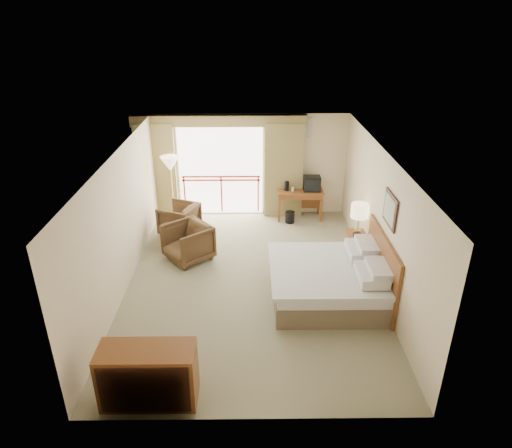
{
  "coord_description": "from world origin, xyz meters",
  "views": [
    {
      "loc": [
        0.01,
        -7.99,
        5.09
      ],
      "look_at": [
        0.1,
        0.4,
        1.11
      ],
      "focal_mm": 32.0,
      "sensor_mm": 36.0,
      "label": 1
    }
  ],
  "objects_px": {
    "dresser": "(148,375)",
    "tv": "(312,184)",
    "bed": "(330,281)",
    "wastebasket": "(290,217)",
    "side_table": "(171,233)",
    "armchair_far": "(180,233)",
    "nightstand": "(356,247)",
    "table_lamp": "(360,211)",
    "desk": "(300,196)",
    "floor_lamp": "(170,166)",
    "armchair_near": "(189,259)"
  },
  "relations": [
    {
      "from": "wastebasket",
      "to": "floor_lamp",
      "type": "xyz_separation_m",
      "value": [
        -3.01,
        -0.04,
        1.4
      ]
    },
    {
      "from": "wastebasket",
      "to": "floor_lamp",
      "type": "bearing_deg",
      "value": -179.28
    },
    {
      "from": "table_lamp",
      "to": "armchair_near",
      "type": "xyz_separation_m",
      "value": [
        -3.72,
        0.01,
        -1.15
      ]
    },
    {
      "from": "desk",
      "to": "floor_lamp",
      "type": "relative_size",
      "value": 0.66
    },
    {
      "from": "armchair_far",
      "to": "dresser",
      "type": "relative_size",
      "value": 0.63
    },
    {
      "from": "armchair_far",
      "to": "floor_lamp",
      "type": "xyz_separation_m",
      "value": [
        -0.22,
        0.56,
        1.55
      ]
    },
    {
      "from": "armchair_far",
      "to": "floor_lamp",
      "type": "distance_m",
      "value": 1.67
    },
    {
      "from": "armchair_near",
      "to": "floor_lamp",
      "type": "bearing_deg",
      "value": 157.68
    },
    {
      "from": "table_lamp",
      "to": "wastebasket",
      "type": "relative_size",
      "value": 2.18
    },
    {
      "from": "armchair_near",
      "to": "armchair_far",
      "type": "bearing_deg",
      "value": 156.12
    },
    {
      "from": "bed",
      "to": "wastebasket",
      "type": "xyz_separation_m",
      "value": [
        -0.49,
        3.43,
        -0.23
      ]
    },
    {
      "from": "wastebasket",
      "to": "armchair_far",
      "type": "bearing_deg",
      "value": -167.86
    },
    {
      "from": "table_lamp",
      "to": "tv",
      "type": "bearing_deg",
      "value": 108.71
    },
    {
      "from": "bed",
      "to": "dresser",
      "type": "bearing_deg",
      "value": -139.32
    },
    {
      "from": "side_table",
      "to": "dresser",
      "type": "bearing_deg",
      "value": -84.96
    },
    {
      "from": "nightstand",
      "to": "armchair_near",
      "type": "xyz_separation_m",
      "value": [
        -3.72,
        0.06,
        -0.32
      ]
    },
    {
      "from": "table_lamp",
      "to": "tv",
      "type": "distance_m",
      "value": 2.33
    },
    {
      "from": "desk",
      "to": "tv",
      "type": "distance_m",
      "value": 0.47
    },
    {
      "from": "wastebasket",
      "to": "side_table",
      "type": "distance_m",
      "value": 3.18
    },
    {
      "from": "desk",
      "to": "armchair_near",
      "type": "height_order",
      "value": "desk"
    },
    {
      "from": "table_lamp",
      "to": "desk",
      "type": "height_order",
      "value": "table_lamp"
    },
    {
      "from": "tv",
      "to": "floor_lamp",
      "type": "bearing_deg",
      "value": -174.67
    },
    {
      "from": "bed",
      "to": "tv",
      "type": "bearing_deg",
      "value": 88.72
    },
    {
      "from": "bed",
      "to": "side_table",
      "type": "height_order",
      "value": "bed"
    },
    {
      "from": "armchair_far",
      "to": "bed",
      "type": "bearing_deg",
      "value": 71.77
    },
    {
      "from": "nightstand",
      "to": "wastebasket",
      "type": "height_order",
      "value": "nightstand"
    },
    {
      "from": "armchair_near",
      "to": "dresser",
      "type": "distance_m",
      "value": 4.08
    },
    {
      "from": "bed",
      "to": "table_lamp",
      "type": "distance_m",
      "value": 1.89
    },
    {
      "from": "nightstand",
      "to": "desk",
      "type": "height_order",
      "value": "desk"
    },
    {
      "from": "armchair_near",
      "to": "floor_lamp",
      "type": "xyz_separation_m",
      "value": [
        -0.6,
        1.87,
        1.55
      ]
    },
    {
      "from": "armchair_far",
      "to": "nightstand",
      "type": "bearing_deg",
      "value": 94.22
    },
    {
      "from": "tv",
      "to": "armchair_far",
      "type": "distance_m",
      "value": 3.61
    },
    {
      "from": "nightstand",
      "to": "tv",
      "type": "height_order",
      "value": "tv"
    },
    {
      "from": "armchair_near",
      "to": "dresser",
      "type": "height_order",
      "value": "dresser"
    },
    {
      "from": "nightstand",
      "to": "wastebasket",
      "type": "distance_m",
      "value": 2.37
    },
    {
      "from": "desk",
      "to": "armchair_far",
      "type": "height_order",
      "value": "desk"
    },
    {
      "from": "bed",
      "to": "wastebasket",
      "type": "height_order",
      "value": "bed"
    },
    {
      "from": "nightstand",
      "to": "tv",
      "type": "relative_size",
      "value": 1.51
    },
    {
      "from": "armchair_near",
      "to": "floor_lamp",
      "type": "height_order",
      "value": "floor_lamp"
    },
    {
      "from": "desk",
      "to": "wastebasket",
      "type": "relative_size",
      "value": 3.97
    },
    {
      "from": "desk",
      "to": "dresser",
      "type": "relative_size",
      "value": 0.89
    },
    {
      "from": "nightstand",
      "to": "floor_lamp",
      "type": "distance_m",
      "value": 4.89
    },
    {
      "from": "dresser",
      "to": "tv",
      "type": "bearing_deg",
      "value": 67.08
    },
    {
      "from": "floor_lamp",
      "to": "tv",
      "type": "bearing_deg",
      "value": 5.19
    },
    {
      "from": "wastebasket",
      "to": "floor_lamp",
      "type": "height_order",
      "value": "floor_lamp"
    },
    {
      "from": "desk",
      "to": "table_lamp",
      "type": "bearing_deg",
      "value": -62.71
    },
    {
      "from": "armchair_far",
      "to": "dresser",
      "type": "distance_m",
      "value": 5.39
    },
    {
      "from": "bed",
      "to": "armchair_far",
      "type": "height_order",
      "value": "bed"
    },
    {
      "from": "nightstand",
      "to": "side_table",
      "type": "height_order",
      "value": "nightstand"
    },
    {
      "from": "table_lamp",
      "to": "armchair_near",
      "type": "distance_m",
      "value": 3.9
    }
  ]
}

